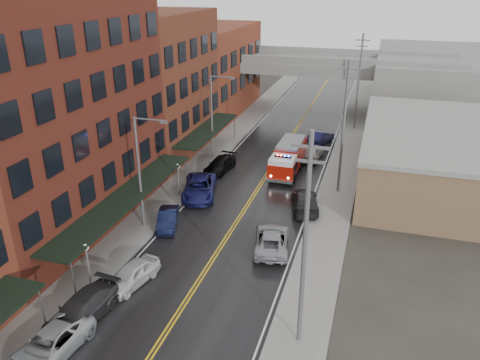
# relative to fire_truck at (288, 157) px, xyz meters

# --- Properties ---
(road) EXTENTS (11.00, 160.00, 0.02)m
(road) POSITION_rel_fire_truck_xyz_m (-1.79, -8.64, -1.53)
(road) COLOR black
(road) RESTS_ON ground
(sidewalk_left) EXTENTS (3.00, 160.00, 0.15)m
(sidewalk_left) POSITION_rel_fire_truck_xyz_m (-9.09, -8.64, -1.47)
(sidewalk_left) COLOR slate
(sidewalk_left) RESTS_ON ground
(sidewalk_right) EXTENTS (3.00, 160.00, 0.15)m
(sidewalk_right) POSITION_rel_fire_truck_xyz_m (5.51, -8.64, -1.47)
(sidewalk_right) COLOR slate
(sidewalk_right) RESTS_ON ground
(curb_left) EXTENTS (0.30, 160.00, 0.15)m
(curb_left) POSITION_rel_fire_truck_xyz_m (-7.44, -8.64, -1.47)
(curb_left) COLOR gray
(curb_left) RESTS_ON ground
(curb_right) EXTENTS (0.30, 160.00, 0.15)m
(curb_right) POSITION_rel_fire_truck_xyz_m (3.86, -8.64, -1.47)
(curb_right) COLOR gray
(curb_right) RESTS_ON ground
(brick_building_b) EXTENTS (9.00, 20.00, 18.00)m
(brick_building_b) POSITION_rel_fire_truck_xyz_m (-15.09, -15.64, 7.46)
(brick_building_b) COLOR #542416
(brick_building_b) RESTS_ON ground
(brick_building_c) EXTENTS (9.00, 15.00, 15.00)m
(brick_building_c) POSITION_rel_fire_truck_xyz_m (-15.09, 1.86, 5.96)
(brick_building_c) COLOR #60291C
(brick_building_c) RESTS_ON ground
(brick_building_far) EXTENTS (9.00, 20.00, 12.00)m
(brick_building_far) POSITION_rel_fire_truck_xyz_m (-15.09, 19.36, 4.46)
(brick_building_far) COLOR brown
(brick_building_far) RESTS_ON ground
(tan_building) EXTENTS (14.00, 22.00, 5.00)m
(tan_building) POSITION_rel_fire_truck_xyz_m (14.21, 1.36, 0.96)
(tan_building) COLOR brown
(tan_building) RESTS_ON ground
(right_far_block) EXTENTS (18.00, 30.00, 8.00)m
(right_far_block) POSITION_rel_fire_truck_xyz_m (16.21, 31.36, 2.46)
(right_far_block) COLOR slate
(right_far_block) RESTS_ON ground
(awning_1) EXTENTS (2.60, 18.00, 3.09)m
(awning_1) POSITION_rel_fire_truck_xyz_m (-9.28, -15.64, 1.44)
(awning_1) COLOR black
(awning_1) RESTS_ON ground
(awning_2) EXTENTS (2.60, 13.00, 3.09)m
(awning_2) POSITION_rel_fire_truck_xyz_m (-9.28, 1.86, 1.44)
(awning_2) COLOR black
(awning_2) RESTS_ON ground
(globe_lamp_1) EXTENTS (0.44, 0.44, 3.12)m
(globe_lamp_1) POSITION_rel_fire_truck_xyz_m (-8.19, -22.64, 0.77)
(globe_lamp_1) COLOR #59595B
(globe_lamp_1) RESTS_ON ground
(globe_lamp_2) EXTENTS (0.44, 0.44, 3.12)m
(globe_lamp_2) POSITION_rel_fire_truck_xyz_m (-8.19, -8.64, 0.77)
(globe_lamp_2) COLOR #59595B
(globe_lamp_2) RESTS_ON ground
(street_lamp_1) EXTENTS (2.64, 0.22, 9.00)m
(street_lamp_1) POSITION_rel_fire_truck_xyz_m (-8.34, -14.64, 3.64)
(street_lamp_1) COLOR #59595B
(street_lamp_1) RESTS_ON ground
(street_lamp_2) EXTENTS (2.64, 0.22, 9.00)m
(street_lamp_2) POSITION_rel_fire_truck_xyz_m (-8.34, 1.36, 3.64)
(street_lamp_2) COLOR #59595B
(street_lamp_2) RESTS_ON ground
(utility_pole_0) EXTENTS (1.80, 0.24, 12.00)m
(utility_pole_0) POSITION_rel_fire_truck_xyz_m (5.41, -23.64, 4.76)
(utility_pole_0) COLOR #59595B
(utility_pole_0) RESTS_ON ground
(utility_pole_1) EXTENTS (1.80, 0.24, 12.00)m
(utility_pole_1) POSITION_rel_fire_truck_xyz_m (5.41, -3.64, 4.76)
(utility_pole_1) COLOR #59595B
(utility_pole_1) RESTS_ON ground
(utility_pole_2) EXTENTS (1.80, 0.24, 12.00)m
(utility_pole_2) POSITION_rel_fire_truck_xyz_m (5.41, 16.36, 4.76)
(utility_pole_2) COLOR #59595B
(utility_pole_2) RESTS_ON ground
(overpass) EXTENTS (40.00, 10.00, 7.50)m
(overpass) POSITION_rel_fire_truck_xyz_m (-1.79, 23.36, 4.44)
(overpass) COLOR slate
(overpass) RESTS_ON ground
(fire_truck) EXTENTS (3.20, 7.84, 2.85)m
(fire_truck) POSITION_rel_fire_truck_xyz_m (0.00, 0.00, 0.00)
(fire_truck) COLOR #9C1307
(fire_truck) RESTS_ON ground
(parked_car_left_2) EXTENTS (2.83, 5.33, 1.43)m
(parked_car_left_2) POSITION_rel_fire_truck_xyz_m (-6.79, -28.44, -0.83)
(parked_car_left_2) COLOR #A5A9AD
(parked_car_left_2) RESTS_ON ground
(parked_car_left_3) EXTENTS (2.73, 5.52, 1.54)m
(parked_car_left_3) POSITION_rel_fire_truck_xyz_m (-6.79, -25.63, -0.77)
(parked_car_left_3) COLOR #2C2B2E
(parked_car_left_3) RESTS_ON ground
(parked_car_left_4) EXTENTS (2.59, 4.49, 1.44)m
(parked_car_left_4) POSITION_rel_fire_truck_xyz_m (-5.77, -21.62, -0.83)
(parked_car_left_4) COLOR silver
(parked_car_left_4) RESTS_ON ground
(parked_car_left_5) EXTENTS (2.60, 4.26, 1.33)m
(parked_car_left_5) POSITION_rel_fire_truck_xyz_m (-6.79, -14.03, -0.88)
(parked_car_left_5) COLOR black
(parked_car_left_5) RESTS_ON ground
(parked_car_left_6) EXTENTS (4.26, 6.48, 1.66)m
(parked_car_left_6) POSITION_rel_fire_truck_xyz_m (-6.46, -8.05, -0.72)
(parked_car_left_6) COLOR navy
(parked_car_left_6) RESTS_ON ground
(parked_car_left_7) EXTENTS (2.53, 5.04, 1.41)m
(parked_car_left_7) POSITION_rel_fire_truck_xyz_m (-6.58, -2.04, -0.84)
(parked_car_left_7) COLOR black
(parked_car_left_7) RESTS_ON ground
(parked_car_right_0) EXTENTS (3.34, 5.60, 1.46)m
(parked_car_right_0) POSITION_rel_fire_truck_xyz_m (1.81, -14.84, -0.82)
(parked_car_right_0) COLOR #929499
(parked_car_right_0) RESTS_ON ground
(parked_car_right_1) EXTENTS (3.28, 5.64, 1.54)m
(parked_car_right_1) POSITION_rel_fire_truck_xyz_m (3.05, -7.91, -0.78)
(parked_car_right_1) COLOR black
(parked_car_right_1) RESTS_ON ground
(parked_car_right_2) EXTENTS (2.29, 4.92, 1.63)m
(parked_car_right_2) POSITION_rel_fire_truck_xyz_m (1.81, 4.20, -0.73)
(parked_car_right_2) COLOR #B6B6B6
(parked_car_right_2) RESTS_ON ground
(parked_car_right_3) EXTENTS (3.00, 5.01, 1.56)m
(parked_car_right_3) POSITION_rel_fire_truck_xyz_m (1.96, 9.41, -0.77)
(parked_car_right_3) COLOR black
(parked_car_right_3) RESTS_ON ground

